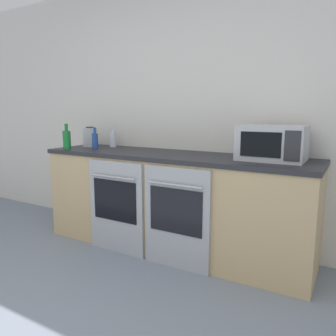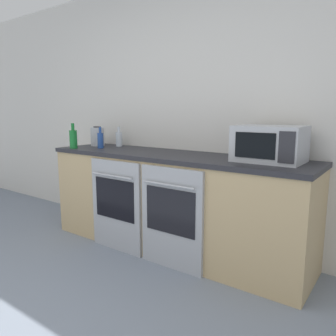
{
  "view_description": "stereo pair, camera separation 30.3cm",
  "coord_description": "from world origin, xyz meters",
  "px_view_note": "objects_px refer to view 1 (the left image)",
  "views": [
    {
      "loc": [
        1.45,
        -0.7,
        1.3
      ],
      "look_at": [
        -0.04,
        1.89,
        0.78
      ],
      "focal_mm": 35.0,
      "sensor_mm": 36.0,
      "label": 1
    },
    {
      "loc": [
        1.71,
        -0.54,
        1.3
      ],
      "look_at": [
        -0.04,
        1.89,
        0.78
      ],
      "focal_mm": 35.0,
      "sensor_mm": 36.0,
      "label": 2
    }
  ],
  "objects_px": {
    "kettle": "(90,137)",
    "bottle_green": "(67,139)",
    "oven_left": "(116,207)",
    "bottle_blue": "(95,141)",
    "bottle_clear": "(113,139)",
    "oven_right": "(176,218)",
    "microwave": "(272,143)"
  },
  "relations": [
    {
      "from": "oven_right",
      "to": "bottle_clear",
      "type": "height_order",
      "value": "bottle_clear"
    },
    {
      "from": "oven_left",
      "to": "microwave",
      "type": "bearing_deg",
      "value": 16.82
    },
    {
      "from": "bottle_blue",
      "to": "bottle_clear",
      "type": "xyz_separation_m",
      "value": [
        0.04,
        0.24,
        -0.0
      ]
    },
    {
      "from": "bottle_clear",
      "to": "oven_right",
      "type": "bearing_deg",
      "value": -25.46
    },
    {
      "from": "microwave",
      "to": "bottle_clear",
      "type": "relative_size",
      "value": 2.32
    },
    {
      "from": "oven_left",
      "to": "kettle",
      "type": "distance_m",
      "value": 0.97
    },
    {
      "from": "oven_right",
      "to": "bottle_green",
      "type": "relative_size",
      "value": 3.28
    },
    {
      "from": "kettle",
      "to": "bottle_green",
      "type": "bearing_deg",
      "value": -92.31
    },
    {
      "from": "microwave",
      "to": "bottle_blue",
      "type": "distance_m",
      "value": 1.75
    },
    {
      "from": "oven_right",
      "to": "bottle_green",
      "type": "bearing_deg",
      "value": 176.2
    },
    {
      "from": "bottle_green",
      "to": "bottle_clear",
      "type": "relative_size",
      "value": 1.2
    },
    {
      "from": "microwave",
      "to": "bottle_clear",
      "type": "bearing_deg",
      "value": 176.06
    },
    {
      "from": "kettle",
      "to": "bottle_clear",
      "type": "bearing_deg",
      "value": 22.33
    },
    {
      "from": "bottle_green",
      "to": "kettle",
      "type": "bearing_deg",
      "value": 87.69
    },
    {
      "from": "oven_right",
      "to": "bottle_green",
      "type": "height_order",
      "value": "bottle_green"
    },
    {
      "from": "microwave",
      "to": "kettle",
      "type": "xyz_separation_m",
      "value": [
        -1.95,
        0.02,
        -0.03
      ]
    },
    {
      "from": "bottle_green",
      "to": "kettle",
      "type": "height_order",
      "value": "bottle_green"
    },
    {
      "from": "microwave",
      "to": "bottle_green",
      "type": "xyz_separation_m",
      "value": [
        -1.96,
        -0.3,
        -0.04
      ]
    },
    {
      "from": "microwave",
      "to": "bottle_blue",
      "type": "relative_size",
      "value": 2.29
    },
    {
      "from": "oven_left",
      "to": "oven_right",
      "type": "bearing_deg",
      "value": 0.0
    },
    {
      "from": "bottle_green",
      "to": "oven_left",
      "type": "bearing_deg",
      "value": -7.29
    },
    {
      "from": "bottle_blue",
      "to": "microwave",
      "type": "bearing_deg",
      "value": 3.98
    },
    {
      "from": "bottle_clear",
      "to": "kettle",
      "type": "distance_m",
      "value": 0.26
    },
    {
      "from": "bottle_green",
      "to": "oven_right",
      "type": "bearing_deg",
      "value": -3.8
    },
    {
      "from": "oven_left",
      "to": "oven_right",
      "type": "relative_size",
      "value": 1.0
    },
    {
      "from": "oven_right",
      "to": "microwave",
      "type": "bearing_deg",
      "value": 30.77
    },
    {
      "from": "bottle_blue",
      "to": "kettle",
      "type": "xyz_separation_m",
      "value": [
        -0.2,
        0.14,
        0.02
      ]
    },
    {
      "from": "bottle_green",
      "to": "bottle_blue",
      "type": "bearing_deg",
      "value": 39.88
    },
    {
      "from": "oven_right",
      "to": "bottle_blue",
      "type": "distance_m",
      "value": 1.26
    },
    {
      "from": "bottle_blue",
      "to": "bottle_green",
      "type": "relative_size",
      "value": 0.85
    },
    {
      "from": "oven_left",
      "to": "kettle",
      "type": "relative_size",
      "value": 3.94
    },
    {
      "from": "oven_left",
      "to": "bottle_green",
      "type": "xyz_separation_m",
      "value": [
        -0.68,
        0.09,
        0.58
      ]
    }
  ]
}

